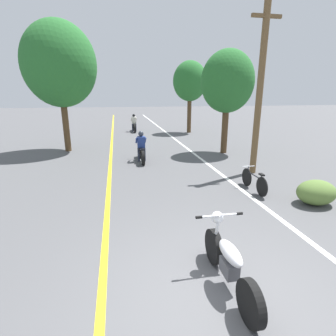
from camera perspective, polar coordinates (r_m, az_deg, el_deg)
The scene contains 12 objects.
ground_plane at distance 4.61m, azimuth 9.53°, elevation -25.17°, with size 120.00×120.00×0.00m, color #515154.
lane_stripe_center at distance 15.58m, azimuth -12.22°, elevation 4.40°, with size 0.14×48.00×0.01m, color yellow.
lane_stripe_edge at distance 16.06m, azimuth 3.17°, elevation 5.07°, with size 0.14×48.00×0.01m, color white.
utility_pole at distance 10.49m, azimuth 19.37°, elevation 15.86°, with size 1.10×0.24×6.15m.
roadside_tree_right_near at distance 13.91m, azimuth 12.83°, elevation 17.77°, with size 2.65×2.39×5.11m.
roadside_tree_right_far at distance 21.13m, azimuth 4.80°, elevation 18.23°, with size 2.60×2.34×5.43m.
roadside_tree_left at distance 15.09m, azimuth -22.55°, elevation 20.04°, with size 3.65×3.28×6.51m.
roadside_bush at distance 8.45m, azimuth 29.57°, elevation -4.64°, with size 1.10×0.88×0.70m.
motorcycle_foreground at distance 4.51m, azimuth 13.01°, elevation -19.27°, with size 0.83×2.02×1.06m.
motorcycle_rider_lead at distance 12.09m, azimuth -5.82°, elevation 3.96°, with size 0.50×2.02×1.39m.
motorcycle_rider_far at distance 21.85m, azimuth -7.40°, elevation 9.26°, with size 0.50×2.14×1.42m.
bicycle_parked at distance 8.79m, azimuth 18.23°, elevation -2.70°, with size 0.44×1.57×0.71m.
Camera 1 is at (-1.33, -3.23, 3.02)m, focal length 28.00 mm.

